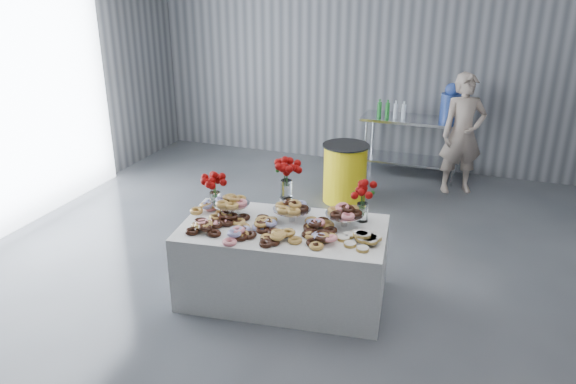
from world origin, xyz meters
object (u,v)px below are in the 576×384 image
(prep_table, at_px, (412,136))
(trash_barrel, at_px, (345,173))
(water_jug, at_px, (450,104))
(person, at_px, (463,134))
(display_table, at_px, (283,262))

(prep_table, bearing_deg, trash_barrel, -117.64)
(water_jug, xyz_separation_m, person, (0.23, -0.40, -0.31))
(prep_table, relative_size, trash_barrel, 1.88)
(display_table, distance_m, person, 3.72)
(prep_table, height_order, trash_barrel, prep_table)
(trash_barrel, bearing_deg, water_jug, 47.78)
(prep_table, xyz_separation_m, trash_barrel, (-0.68, -1.30, -0.22))
(prep_table, distance_m, person, 0.87)
(person, bearing_deg, prep_table, 126.54)
(prep_table, xyz_separation_m, person, (0.73, -0.40, 0.22))
(trash_barrel, bearing_deg, display_table, -88.50)
(display_table, relative_size, person, 1.13)
(display_table, height_order, trash_barrel, trash_barrel)
(prep_table, relative_size, water_jug, 2.71)
(prep_table, height_order, person, person)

